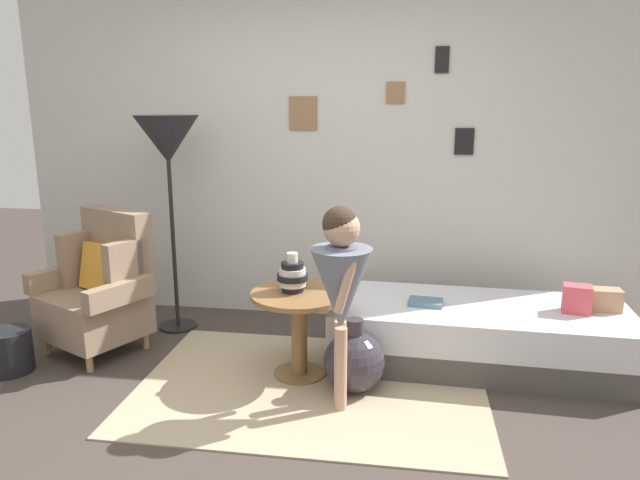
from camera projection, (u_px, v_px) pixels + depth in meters
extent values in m
plane|color=#423833|center=(263.00, 444.00, 2.94)|extent=(12.00, 12.00, 0.00)
cube|color=beige|center=(320.00, 154.00, 4.52)|extent=(4.80, 0.10, 2.60)
cube|color=olive|center=(303.00, 113.00, 4.41)|extent=(0.21, 0.02, 0.25)
cube|color=gray|center=(303.00, 113.00, 4.41)|extent=(0.17, 0.01, 0.19)
cube|color=black|center=(464.00, 141.00, 4.28)|extent=(0.14, 0.02, 0.19)
cube|color=beige|center=(464.00, 141.00, 4.28)|extent=(0.11, 0.01, 0.15)
cube|color=black|center=(442.00, 60.00, 4.18)|extent=(0.10, 0.02, 0.19)
cube|color=#9E9E9B|center=(442.00, 60.00, 4.17)|extent=(0.08, 0.01, 0.14)
cube|color=olive|center=(396.00, 92.00, 4.28)|extent=(0.14, 0.02, 0.15)
cube|color=beige|center=(396.00, 92.00, 4.27)|extent=(0.11, 0.01, 0.12)
cube|color=tan|center=(311.00, 386.00, 3.53)|extent=(2.09, 1.48, 0.01)
cylinder|color=tan|center=(47.00, 346.00, 4.00)|extent=(0.04, 0.04, 0.12)
cylinder|color=tan|center=(90.00, 363.00, 3.73)|extent=(0.04, 0.04, 0.12)
cylinder|color=tan|center=(104.00, 326.00, 4.35)|extent=(0.04, 0.04, 0.12)
cylinder|color=tan|center=(146.00, 340.00, 4.09)|extent=(0.04, 0.04, 0.12)
cube|color=#8C725B|center=(94.00, 314.00, 3.99)|extent=(0.78, 0.77, 0.30)
cube|color=#8C725B|center=(118.00, 248.00, 4.08)|extent=(0.60, 0.39, 0.55)
cube|color=#8C725B|center=(80.00, 258.00, 4.14)|extent=(0.21, 0.31, 0.39)
cube|color=#8C725B|center=(127.00, 269.00, 3.85)|extent=(0.21, 0.31, 0.39)
cube|color=#8C725B|center=(61.00, 277.00, 4.11)|extent=(0.30, 0.49, 0.14)
cube|color=#8C725B|center=(120.00, 293.00, 3.75)|extent=(0.30, 0.49, 0.14)
cube|color=orange|center=(103.00, 268.00, 4.00)|extent=(0.40, 0.30, 0.33)
cube|color=#4C4742|center=(477.00, 350.00, 3.86)|extent=(1.93, 0.88, 0.18)
cube|color=silver|center=(479.00, 321.00, 3.81)|extent=(1.93, 0.88, 0.22)
cube|color=tan|center=(605.00, 300.00, 3.69)|extent=(0.19, 0.12, 0.14)
cube|color=#D64C56|center=(577.00, 299.00, 3.64)|extent=(0.19, 0.15, 0.18)
cylinder|color=olive|center=(300.00, 373.00, 3.69)|extent=(0.33, 0.33, 0.02)
cylinder|color=olive|center=(299.00, 335.00, 3.63)|extent=(0.10, 0.10, 0.50)
cylinder|color=olive|center=(299.00, 295.00, 3.57)|extent=(0.60, 0.60, 0.03)
cylinder|color=black|center=(292.00, 288.00, 3.59)|extent=(0.14, 0.14, 0.04)
cylinder|color=silver|center=(292.00, 283.00, 3.58)|extent=(0.17, 0.17, 0.04)
cylinder|color=black|center=(292.00, 277.00, 3.57)|extent=(0.19, 0.19, 0.04)
cylinder|color=silver|center=(292.00, 271.00, 3.56)|extent=(0.17, 0.17, 0.04)
cylinder|color=black|center=(292.00, 265.00, 3.55)|extent=(0.14, 0.14, 0.04)
cylinder|color=silver|center=(292.00, 258.00, 3.54)|extent=(0.07, 0.07, 0.06)
cylinder|color=black|center=(178.00, 326.00, 4.48)|extent=(0.28, 0.28, 0.02)
cylinder|color=black|center=(173.00, 230.00, 4.31)|extent=(0.03, 0.03, 1.50)
cone|color=#232328|center=(167.00, 139.00, 4.15)|extent=(0.46, 0.46, 0.34)
cylinder|color=tan|center=(341.00, 370.00, 3.22)|extent=(0.07, 0.07, 0.49)
cylinder|color=tan|center=(340.00, 362.00, 3.32)|extent=(0.07, 0.07, 0.49)
cone|color=slate|center=(341.00, 290.00, 3.16)|extent=(0.34, 0.34, 0.47)
cylinder|color=slate|center=(341.00, 262.00, 3.13)|extent=(0.17, 0.17, 0.18)
cylinder|color=tan|center=(346.00, 285.00, 3.03)|extent=(0.14, 0.07, 0.31)
cylinder|color=tan|center=(344.00, 272.00, 3.27)|extent=(0.14, 0.07, 0.31)
sphere|color=tan|center=(342.00, 228.00, 3.08)|extent=(0.20, 0.20, 0.20)
sphere|color=#38281E|center=(340.00, 224.00, 3.08)|extent=(0.19, 0.19, 0.19)
cube|color=slate|center=(425.00, 302.00, 3.80)|extent=(0.24, 0.18, 0.03)
sphere|color=#332D38|center=(354.00, 362.00, 3.46)|extent=(0.37, 0.37, 0.37)
cylinder|color=#332D38|center=(355.00, 327.00, 3.41)|extent=(0.10, 0.10, 0.09)
cylinder|color=black|center=(9.00, 351.00, 3.71)|extent=(0.28, 0.28, 0.28)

